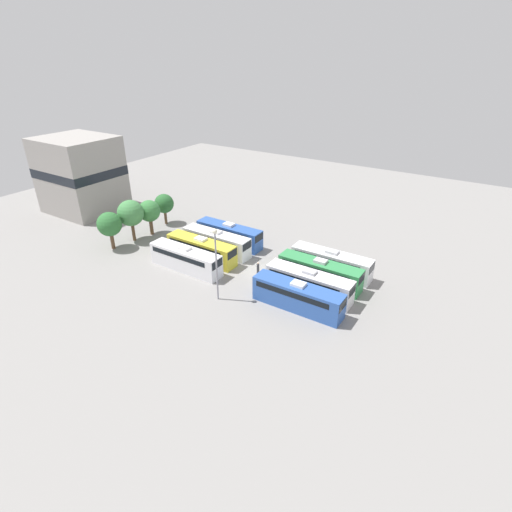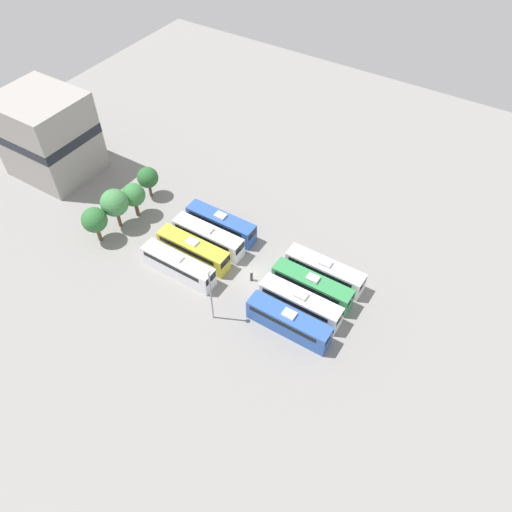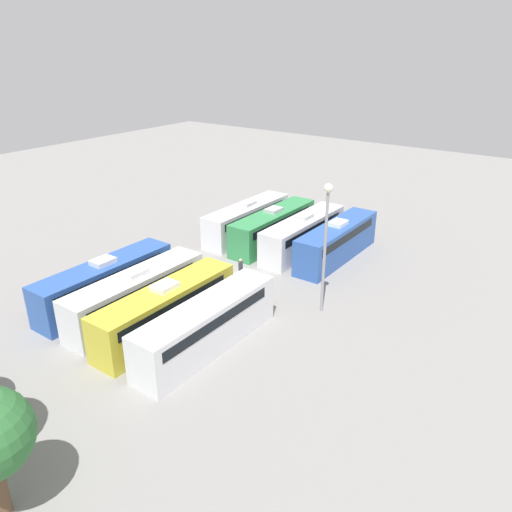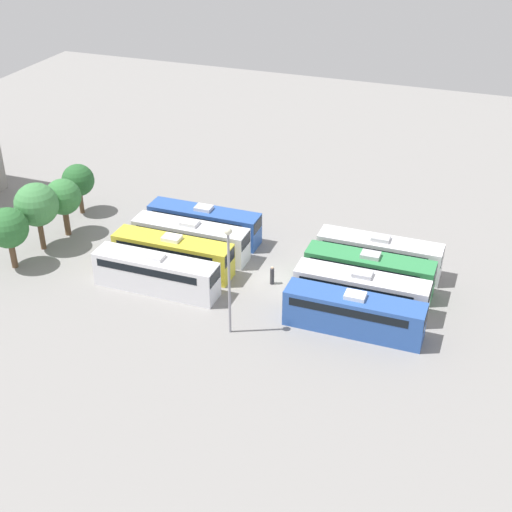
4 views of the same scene
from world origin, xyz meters
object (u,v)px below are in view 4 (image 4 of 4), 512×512
(bus_3, at_px, (379,254))
(bus_6, at_px, (190,238))
(tree_2, at_px, (63,197))
(bus_1, at_px, (361,290))
(light_pole, at_px, (229,265))
(tree_0, at_px, (8,228))
(bus_0, at_px, (353,313))
(worker_person, at_px, (272,276))
(bus_5, at_px, (173,253))
(bus_2, at_px, (369,271))
(bus_7, at_px, (204,223))
(tree_1, at_px, (36,205))
(bus_4, at_px, (156,272))
(tree_3, at_px, (78,180))

(bus_3, distance_m, bus_6, 17.22)
(tree_2, bearing_deg, bus_1, -95.08)
(light_pole, bearing_deg, tree_0, 83.69)
(bus_0, bearing_deg, worker_person, 62.23)
(bus_0, height_order, bus_5, same)
(bus_0, distance_m, bus_2, 6.52)
(bus_7, xyz_separation_m, tree_1, (-7.09, 13.49, 2.87))
(bus_7, bearing_deg, bus_5, 177.92)
(bus_4, height_order, worker_person, bus_4)
(bus_0, xyz_separation_m, bus_1, (3.29, 0.19, 0.00))
(bus_6, bearing_deg, worker_person, -104.43)
(bus_4, relative_size, bus_7, 1.00)
(bus_1, distance_m, tree_1, 30.45)
(bus_1, bearing_deg, tree_0, 98.05)
(bus_2, height_order, tree_2, tree_2)
(worker_person, bearing_deg, light_pole, 174.29)
(worker_person, relative_size, light_pole, 0.19)
(tree_0, height_order, tree_1, tree_1)
(bus_5, relative_size, tree_3, 2.06)
(bus_4, bearing_deg, bus_5, 1.24)
(bus_2, height_order, bus_6, same)
(bus_4, height_order, tree_2, tree_2)
(worker_person, height_order, tree_3, tree_3)
(tree_0, bearing_deg, tree_1, -6.64)
(worker_person, height_order, tree_1, tree_1)
(bus_6, distance_m, tree_3, 14.87)
(tree_0, bearing_deg, bus_3, -70.77)
(bus_7, distance_m, tree_0, 17.80)
(tree_2, bearing_deg, worker_person, -94.29)
(light_pole, distance_m, tree_2, 23.05)
(bus_1, relative_size, bus_7, 1.00)
(worker_person, bearing_deg, tree_2, 85.71)
(tree_2, bearing_deg, bus_2, -88.86)
(bus_1, height_order, bus_2, same)
(bus_3, relative_size, bus_5, 1.00)
(bus_5, xyz_separation_m, bus_7, (6.38, -0.23, 0.00))
(bus_6, distance_m, light_pole, 13.59)
(bus_2, distance_m, worker_person, 8.28)
(light_pole, height_order, tree_1, light_pole)
(bus_1, height_order, bus_4, same)
(bus_1, height_order, tree_0, tree_0)
(bus_2, height_order, bus_7, same)
(bus_0, relative_size, bus_4, 1.00)
(tree_2, bearing_deg, tree_0, 171.39)
(worker_person, bearing_deg, bus_5, 95.51)
(bus_4, distance_m, bus_6, 6.55)
(bus_2, bearing_deg, bus_5, 100.31)
(bus_2, xyz_separation_m, tree_2, (-0.59, 29.64, 2.30))
(bus_2, relative_size, light_pole, 1.18)
(bus_1, relative_size, light_pole, 1.18)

